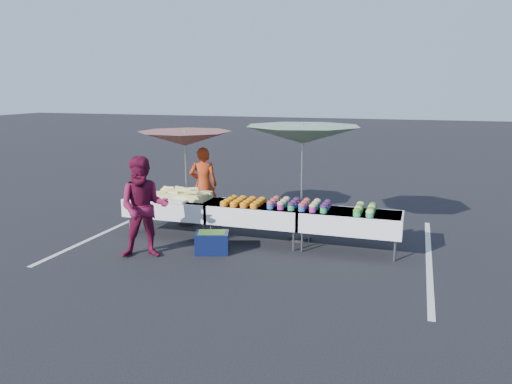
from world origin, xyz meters
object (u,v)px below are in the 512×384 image
(table_left, at_px, (172,206))
(table_center, at_px, (256,213))
(vendor, at_px, (203,185))
(umbrella_left, at_px, (185,139))
(storage_bin, at_px, (212,242))
(table_right, at_px, (350,221))
(umbrella_right, at_px, (303,136))
(customer, at_px, (144,207))

(table_left, bearing_deg, table_center, 0.00)
(vendor, height_order, umbrella_left, umbrella_left)
(table_center, height_order, storage_bin, table_center)
(table_right, xyz_separation_m, umbrella_left, (-3.65, 0.78, 1.29))
(table_right, distance_m, storage_bin, 2.54)
(umbrella_right, bearing_deg, customer, -143.08)
(table_right, bearing_deg, table_center, 180.00)
(vendor, distance_m, customer, 2.54)
(table_left, xyz_separation_m, storage_bin, (1.23, -0.84, -0.38))
(umbrella_right, relative_size, storage_bin, 3.67)
(vendor, distance_m, umbrella_right, 2.79)
(umbrella_left, bearing_deg, vendor, 54.18)
(customer, xyz_separation_m, umbrella_right, (2.41, 1.81, 1.16))
(table_right, xyz_separation_m, vendor, (-3.40, 1.13, 0.26))
(umbrella_left, bearing_deg, table_center, -22.88)
(table_center, distance_m, umbrella_left, 2.38)
(customer, bearing_deg, table_center, 16.96)
(table_right, height_order, vendor, vendor)
(storage_bin, bearing_deg, customer, -169.77)
(vendor, xyz_separation_m, storage_bin, (1.03, -1.97, -0.64))
(table_right, bearing_deg, customer, -157.53)
(table_center, bearing_deg, umbrella_right, 26.57)
(vendor, relative_size, customer, 0.93)
(customer, distance_m, storage_bin, 1.38)
(vendor, xyz_separation_m, umbrella_right, (2.40, -0.73, 1.23))
(table_right, xyz_separation_m, customer, (-3.41, -1.41, 0.32))
(storage_bin, bearing_deg, table_right, 1.03)
(table_left, relative_size, table_center, 1.00)
(table_center, bearing_deg, table_right, 0.00)
(table_left, height_order, table_center, same)
(table_right, relative_size, storage_bin, 2.64)
(umbrella_right, height_order, storage_bin, umbrella_right)
(vendor, bearing_deg, storage_bin, 100.57)
(customer, height_order, storage_bin, customer)
(table_center, relative_size, umbrella_left, 0.70)
(table_center, xyz_separation_m, umbrella_left, (-1.85, 0.78, 1.29))
(table_left, relative_size, umbrella_right, 0.72)
(vendor, distance_m, storage_bin, 2.31)
(umbrella_left, relative_size, umbrella_right, 1.03)
(umbrella_right, distance_m, storage_bin, 2.62)
(customer, distance_m, umbrella_right, 3.23)
(table_left, distance_m, table_right, 3.60)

